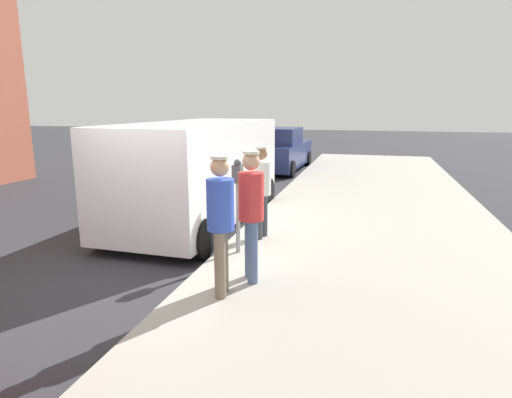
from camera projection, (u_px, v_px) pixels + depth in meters
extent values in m
plane|color=#2D2D33|center=(133.00, 274.00, 6.49)|extent=(80.00, 80.00, 0.00)
cube|color=#9E998E|center=(374.00, 296.00, 5.59)|extent=(5.00, 32.00, 0.15)
cylinder|color=gray|center=(238.00, 218.00, 6.92)|extent=(0.07, 0.07, 1.15)
cube|color=#4C4C51|center=(238.00, 174.00, 6.77)|extent=(0.14, 0.18, 0.28)
sphere|color=#47474C|center=(237.00, 163.00, 6.73)|extent=(0.12, 0.12, 0.12)
cylinder|color=#4C608C|center=(253.00, 253.00, 5.72)|extent=(0.14, 0.14, 0.85)
cylinder|color=#4C608C|center=(250.00, 248.00, 5.93)|extent=(0.14, 0.14, 0.85)
cylinder|color=red|center=(251.00, 196.00, 5.67)|extent=(0.34, 0.34, 0.64)
sphere|color=tan|center=(251.00, 161.00, 5.57)|extent=(0.23, 0.23, 0.23)
cylinder|color=silver|center=(251.00, 153.00, 5.55)|extent=(0.22, 0.22, 0.04)
cylinder|color=#383D47|center=(264.00, 215.00, 7.84)|extent=(0.14, 0.14, 0.79)
cylinder|color=#383D47|center=(259.00, 218.00, 7.64)|extent=(0.14, 0.14, 0.79)
cylinder|color=white|center=(261.00, 178.00, 7.59)|extent=(0.34, 0.34, 0.59)
sphere|color=#8C6647|center=(261.00, 154.00, 7.50)|extent=(0.21, 0.21, 0.21)
cylinder|color=silver|center=(261.00, 148.00, 7.48)|extent=(0.20, 0.20, 0.04)
cylinder|color=#726656|center=(220.00, 265.00, 5.28)|extent=(0.14, 0.14, 0.84)
cylinder|color=#726656|center=(223.00, 259.00, 5.49)|extent=(0.14, 0.14, 0.84)
cylinder|color=blue|center=(220.00, 205.00, 5.23)|extent=(0.34, 0.34, 0.63)
sphere|color=tan|center=(220.00, 167.00, 5.13)|extent=(0.23, 0.23, 0.23)
cylinder|color=silver|center=(220.00, 157.00, 5.10)|extent=(0.22, 0.22, 0.04)
cube|color=white|center=(199.00, 169.00, 9.11)|extent=(2.15, 5.25, 1.96)
cube|color=black|center=(236.00, 142.00, 11.32)|extent=(1.84, 0.13, 0.88)
cylinder|color=black|center=(198.00, 188.00, 11.47)|extent=(0.24, 0.69, 0.68)
cylinder|color=black|center=(267.00, 192.00, 10.94)|extent=(0.24, 0.69, 0.68)
cylinder|color=black|center=(103.00, 229.00, 7.63)|extent=(0.24, 0.69, 0.68)
cylinder|color=black|center=(202.00, 239.00, 7.10)|extent=(0.24, 0.69, 0.68)
cube|color=navy|center=(279.00, 154.00, 16.89)|extent=(1.96, 4.46, 0.89)
cube|color=navy|center=(277.00, 136.00, 16.53)|extent=(1.67, 2.03, 0.60)
cylinder|color=black|center=(268.00, 157.00, 18.75)|extent=(0.24, 0.61, 0.60)
cylinder|color=black|center=(308.00, 158.00, 18.26)|extent=(0.24, 0.61, 0.60)
cylinder|color=black|center=(245.00, 167.00, 15.66)|extent=(0.24, 0.61, 0.60)
cylinder|color=black|center=(291.00, 169.00, 15.17)|extent=(0.24, 0.61, 0.60)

